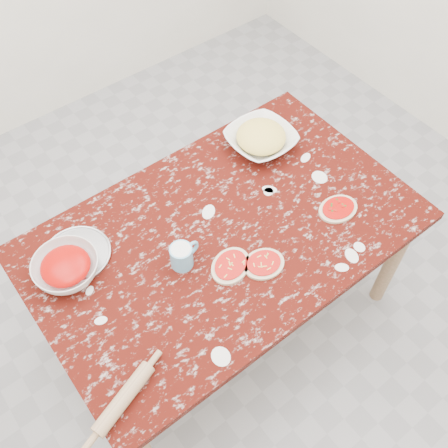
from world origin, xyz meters
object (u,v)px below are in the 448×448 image
at_px(pizza_tray, 77,254).
at_px(rolling_pin, 124,398).
at_px(cheese_bowl, 261,140).
at_px(sauce_bowl, 66,268).
at_px(flour_mug, 182,256).
at_px(worktable, 224,242).

xyz_separation_m(pizza_tray, rolling_pin, (-0.15, -0.62, 0.02)).
bearing_deg(cheese_bowl, sauce_bowl, -175.83).
xyz_separation_m(pizza_tray, sauce_bowl, (-0.07, -0.06, 0.03)).
bearing_deg(pizza_tray, flour_mug, -42.61).
bearing_deg(sauce_bowl, flour_mug, -31.44).
distance_m(flour_mug, rolling_pin, 0.57).
height_order(worktable, pizza_tray, pizza_tray).
height_order(flour_mug, rolling_pin, flour_mug).
relative_size(worktable, sauce_bowl, 6.23).
height_order(sauce_bowl, rolling_pin, sauce_bowl).
bearing_deg(flour_mug, rolling_pin, -145.02).
xyz_separation_m(cheese_bowl, flour_mug, (-0.66, -0.31, 0.02)).
height_order(worktable, cheese_bowl, cheese_bowl).
relative_size(worktable, flour_mug, 11.99).
distance_m(worktable, cheese_bowl, 0.54).
bearing_deg(sauce_bowl, pizza_tray, 39.66).
xyz_separation_m(worktable, sauce_bowl, (-0.61, 0.21, 0.12)).
relative_size(pizza_tray, cheese_bowl, 0.87).
distance_m(pizza_tray, sauce_bowl, 0.09).
bearing_deg(rolling_pin, pizza_tray, 76.11).
bearing_deg(cheese_bowl, worktable, -146.84).
bearing_deg(worktable, rolling_pin, -153.11).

